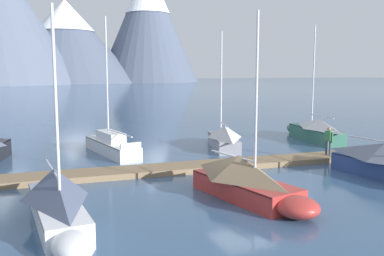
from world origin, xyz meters
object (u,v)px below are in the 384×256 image
sailboat_mid_dock_port (109,144)px  sailboat_far_berth (223,137)px  sailboat_second_berth (57,200)px  sailboat_mid_dock_starboard (248,180)px  person_on_dock (329,139)px  sailboat_end_of_dock (314,130)px

sailboat_mid_dock_port → sailboat_far_berth: sailboat_mid_dock_port is taller
sailboat_second_berth → sailboat_mid_dock_starboard: size_ratio=0.97×
person_on_dock → sailboat_end_of_dock: bearing=57.9°
sailboat_second_berth → sailboat_mid_dock_starboard: sailboat_mid_dock_starboard is taller
sailboat_far_berth → sailboat_end_of_dock: size_ratio=0.92×
sailboat_far_berth → sailboat_end_of_dock: (8.05, 0.46, 0.02)m
sailboat_mid_dock_starboard → sailboat_second_berth: bearing=180.0°
sailboat_second_berth → sailboat_mid_dock_port: (4.23, 12.25, -0.29)m
sailboat_mid_dock_port → sailboat_mid_dock_starboard: sailboat_mid_dock_port is taller
sailboat_second_berth → sailboat_far_berth: sailboat_far_berth is taller
sailboat_mid_dock_port → sailboat_far_berth: (7.64, -1.31, 0.23)m
sailboat_second_berth → sailboat_end_of_dock: (19.91, 11.39, -0.04)m
sailboat_far_berth → sailboat_second_berth: bearing=-137.3°
sailboat_second_berth → sailboat_mid_dock_port: 12.96m
sailboat_second_berth → sailboat_mid_dock_starboard: (7.50, -0.01, -0.05)m
sailboat_mid_dock_starboard → sailboat_far_berth: 11.78m
sailboat_second_berth → person_on_dock: 16.67m
sailboat_end_of_dock → person_on_dock: sailboat_end_of_dock is taller
sailboat_mid_dock_port → sailboat_mid_dock_starboard: (3.27, -12.25, 0.24)m
sailboat_mid_dock_starboard → person_on_dock: 9.79m
sailboat_mid_dock_port → sailboat_far_berth: size_ratio=1.08×
sailboat_second_berth → sailboat_end_of_dock: 22.94m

